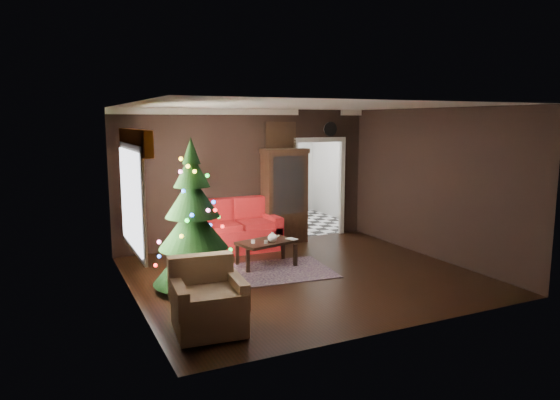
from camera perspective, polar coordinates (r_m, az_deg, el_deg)
name	(u,v)px	position (r m, az deg, el deg)	size (l,w,h in m)	color
floor	(303,275)	(8.63, 2.58, -8.41)	(5.50, 5.50, 0.00)	black
ceiling	(304,106)	(8.24, 2.72, 10.51)	(5.50, 5.50, 0.00)	white
wall_back	(247,177)	(10.58, -3.71, 2.55)	(5.50, 5.50, 0.00)	black
wall_front	(401,219)	(6.25, 13.45, -2.10)	(5.50, 5.50, 0.00)	black
wall_left	(131,204)	(7.45, -16.38, -0.47)	(5.50, 5.50, 0.00)	black
wall_right	(434,184)	(9.90, 16.86, 1.75)	(5.50, 5.50, 0.00)	black
doorway	(318,189)	(11.35, 4.31, 1.20)	(1.10, 0.10, 2.10)	silver
left_window	(131,199)	(7.65, -16.33, 0.14)	(0.05, 1.60, 1.40)	white
valance	(134,142)	(7.58, -16.01, 6.32)	(0.12, 2.10, 0.35)	#833A07
kitchen_floor	(288,223)	(12.83, 0.94, -2.63)	(3.00, 3.00, 0.00)	white
kitchen_window	(265,153)	(13.92, -1.69, 5.33)	(0.70, 0.06, 0.70)	white
rug	(274,271)	(8.81, -0.64, -7.99)	(1.93, 1.41, 0.01)	black
loveseat	(237,225)	(10.16, -4.82, -2.86)	(1.70, 0.90, 1.00)	#800405
curio_cabinet	(284,198)	(10.73, 0.49, 0.23)	(0.90, 0.45, 1.90)	black
floor_lamp	(195,215)	(9.61, -9.48, -1.63)	(0.27, 0.27, 1.61)	black
christmas_tree	(193,222)	(7.78, -9.73, -2.48)	(1.25, 1.25, 2.39)	black
armchair	(208,296)	(6.33, -8.03, -10.62)	(0.86, 0.86, 0.88)	tan
coffee_table	(266,253)	(9.10, -1.57, -5.96)	(0.98, 0.59, 0.44)	black
teapot	(272,237)	(8.92, -0.86, -4.22)	(0.18, 0.18, 0.17)	white
cup_a	(253,242)	(8.88, -3.04, -4.67)	(0.07, 0.07, 0.06)	white
cup_b	(266,242)	(8.87, -1.59, -4.70)	(0.06, 0.06, 0.05)	silver
book	(289,235)	(9.08, 1.01, -3.89)	(0.15, 0.02, 0.20)	tan
wall_clock	(330,129)	(11.33, 5.62, 7.92)	(0.32, 0.32, 0.06)	white
painting	(281,136)	(10.77, 0.07, 7.22)	(0.62, 0.05, 0.52)	#B27047
kitchen_counter	(269,199)	(13.82, -1.25, 0.10)	(1.80, 0.60, 0.90)	silver
kitchen_table	(283,212)	(12.37, 0.32, -1.30)	(0.70, 0.70, 0.75)	brown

